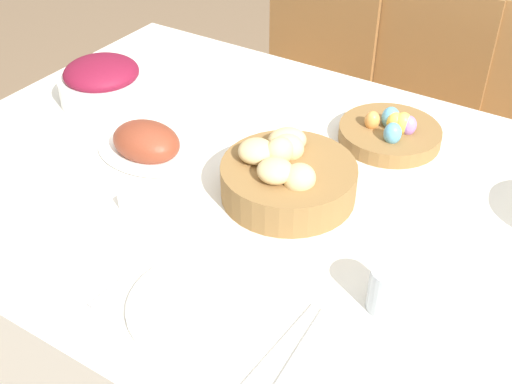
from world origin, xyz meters
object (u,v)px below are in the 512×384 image
object	(u,v)px
beet_salad_bowl	(103,82)
bread_basket	(287,176)
chair_far_left	(300,88)
chair_far_center	(401,118)
dinner_plate	(202,305)
spoon	(298,353)
knife	(281,345)
ham_platter	(147,144)
drinking_cup	(389,289)
fork	(133,272)
butter_dish	(150,203)
egg_basket	(390,132)

from	to	relation	value
beet_salad_bowl	bread_basket	bearing A→B (deg)	-9.22
chair_far_left	bread_basket	distance (m)	1.04
chair_far_center	bread_basket	distance (m)	0.95
dinner_plate	spoon	size ratio (longest dim) A/B	1.24
chair_far_left	bread_basket	world-z (taller)	bread_basket
chair_far_left	knife	xyz separation A→B (m)	(0.64, -1.22, 0.28)
ham_platter	drinking_cup	world-z (taller)	drinking_cup
chair_far_left	beet_salad_bowl	bearing A→B (deg)	-96.08
chair_far_center	knife	bearing A→B (deg)	-73.84
fork	knife	size ratio (longest dim) A/B	1.00
ham_platter	butter_dish	world-z (taller)	ham_platter
chair_far_center	fork	distance (m)	1.25
dinner_plate	butter_dish	size ratio (longest dim) A/B	2.36
beet_salad_bowl	spoon	bearing A→B (deg)	-28.54
egg_basket	drinking_cup	distance (m)	0.51
spoon	drinking_cup	bearing A→B (deg)	62.24
chair_far_left	spoon	distance (m)	1.42
bread_basket	fork	size ratio (longest dim) A/B	1.35
dinner_plate	fork	bearing A→B (deg)	180.00
bread_basket	knife	distance (m)	0.39
beet_salad_bowl	drinking_cup	distance (m)	0.91
drinking_cup	chair_far_center	bearing A→B (deg)	108.99
bread_basket	dinner_plate	distance (m)	0.34
knife	drinking_cup	distance (m)	0.20
chair_far_center	drinking_cup	xyz separation A→B (m)	(0.36, -1.06, 0.32)
ham_platter	fork	world-z (taller)	ham_platter
fork	chair_far_left	bearing A→B (deg)	109.07
egg_basket	butter_dish	bearing A→B (deg)	-121.67
fork	drinking_cup	size ratio (longest dim) A/B	2.43
chair_far_center	bread_basket	bearing A→B (deg)	-81.12
chair_far_left	dinner_plate	xyz separation A→B (m)	(0.49, -1.22, 0.29)
knife	drinking_cup	bearing A→B (deg)	61.06
egg_basket	dinner_plate	distance (m)	0.64
fork	drinking_cup	distance (m)	0.43
egg_basket	drinking_cup	size ratio (longest dim) A/B	2.79
butter_dish	knife	bearing A→B (deg)	-21.76
chair_far_left	egg_basket	world-z (taller)	chair_far_left
spoon	drinking_cup	xyz separation A→B (m)	(0.07, 0.16, 0.04)
chair_far_center	spoon	xyz separation A→B (m)	(0.29, -1.22, 0.28)
beet_salad_bowl	knife	distance (m)	0.88
bread_basket	ham_platter	xyz separation A→B (m)	(-0.33, -0.04, -0.02)
beet_salad_bowl	fork	xyz separation A→B (m)	(0.47, -0.43, -0.05)
beet_salad_bowl	butter_dish	bearing A→B (deg)	-36.35
fork	knife	bearing A→B (deg)	3.50
chair_far_left	egg_basket	xyz separation A→B (m)	(0.55, -0.59, 0.31)
ham_platter	butter_dish	bearing A→B (deg)	-48.29
bread_basket	beet_salad_bowl	distance (m)	0.58
drinking_cup	butter_dish	world-z (taller)	drinking_cup
fork	spoon	distance (m)	0.33
dinner_plate	butter_dish	distance (m)	0.28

